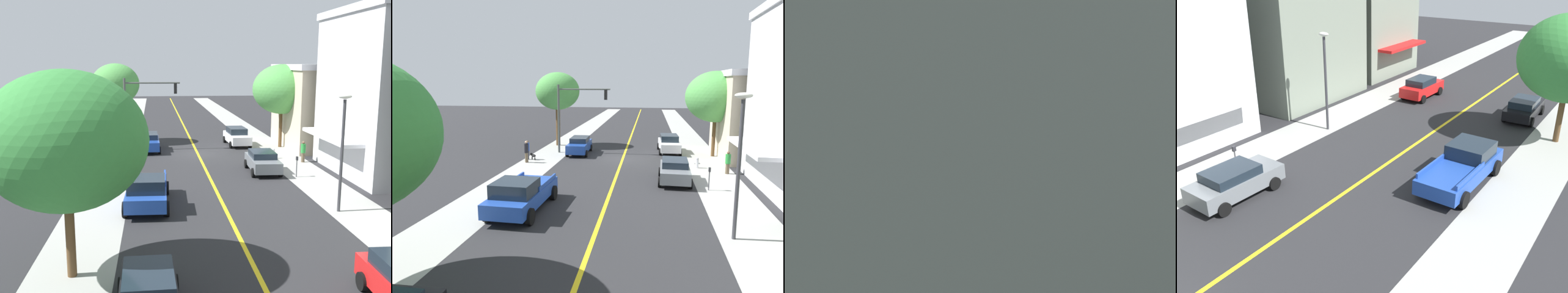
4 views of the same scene
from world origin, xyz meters
The scene contains 19 objects.
ground_plane centered at (0.00, 0.00, 0.00)m, with size 140.00×140.00×0.00m, color #262628.
sidewalk_left centered at (-6.84, 0.00, 0.00)m, with size 3.23×126.00×0.01m, color #9E9E99.
sidewalk_right centered at (6.84, 0.00, 0.00)m, with size 3.23×126.00×0.01m, color #9E9E99.
road_centerline_stripe centered at (0.00, 0.00, 0.00)m, with size 0.20×126.00×0.00m, color yellow.
tan_rowhouse centered at (-13.93, 20.32, 5.37)m, with size 10.22×9.57×10.71m.
street_tree_left_near centered at (7.31, -5.95, 5.68)m, with size 4.57×4.57×7.66m.
street_tree_right_corner centered at (-7.93, -2.43, 5.33)m, with size 5.29×5.29×7.59m.
fire_hydrant centered at (-5.95, 2.64, 0.41)m, with size 0.44×0.24×0.84m.
parking_meter centered at (-5.91, 8.77, 0.94)m, with size 0.12×0.18×1.44m.
traffic_light_mast centered at (4.73, -1.93, 4.29)m, with size 4.93×0.32×6.40m.
street_lamp centered at (-5.85, 16.04, 3.81)m, with size 0.70×0.36×6.13m.
blue_sedan_right_curb centered at (4.17, -1.66, 0.82)m, with size 2.03×4.74×1.55m.
white_sedan_left_curb centered at (-4.11, -3.76, 0.86)m, with size 2.14×4.74×1.67m.
grey_sedan_left_curb centered at (-3.95, 7.14, 0.80)m, with size 2.21×4.35×1.49m.
blue_pickup_truck centered at (4.14, 14.24, 0.90)m, with size 2.50×5.72×1.81m.
pedestrian_black_shirt centered at (7.78, 2.92, 0.97)m, with size 0.36×0.36×1.82m.
pedestrian_green_shirt centered at (-7.89, 4.23, 0.87)m, with size 0.37×0.37×1.66m.
pedestrian_blue_shirt centered at (8.11, 1.71, 0.87)m, with size 0.35×0.35×1.65m.
small_dog centered at (7.60, 1.76, 0.37)m, with size 0.68×0.60×0.56m.
Camera 3 is at (-21.00, 24.32, 5.89)m, focal length 44.62 mm.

